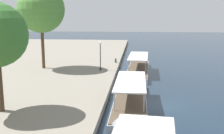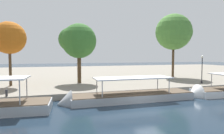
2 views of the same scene
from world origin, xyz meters
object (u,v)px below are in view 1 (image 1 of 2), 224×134
(mooring_bollard_1, at_px, (116,60))
(tour_boat_2, at_px, (138,73))
(lamp_post, at_px, (100,53))
(tour_boat_1, at_px, (130,107))
(tree_3, at_px, (42,9))

(mooring_bollard_1, bearing_deg, tour_boat_2, -148.93)
(mooring_bollard_1, distance_m, lamp_post, 7.31)
(tour_boat_1, height_order, tour_boat_2, tour_boat_2)
(tour_boat_1, xyz_separation_m, mooring_bollard_1, (21.27, 3.02, 0.83))
(tour_boat_1, height_order, mooring_bollard_1, tour_boat_1)
(tour_boat_2, xyz_separation_m, tree_3, (0.54, 14.20, 9.21))
(lamp_post, height_order, tree_3, tree_3)
(tour_boat_2, bearing_deg, mooring_bollard_1, -146.30)
(tour_boat_1, bearing_deg, mooring_bollard_1, -171.63)
(tree_3, bearing_deg, mooring_bollard_1, -61.53)
(tour_boat_1, bearing_deg, lamp_post, -161.67)
(tour_boat_1, bearing_deg, tour_boat_2, 177.54)
(tour_boat_2, bearing_deg, tour_boat_1, -0.13)
(tour_boat_1, relative_size, lamp_post, 3.52)
(tour_boat_1, xyz_separation_m, tour_boat_2, (15.06, -0.73, 0.02))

